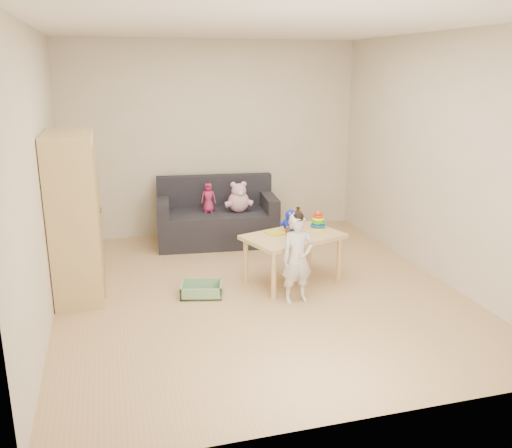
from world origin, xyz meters
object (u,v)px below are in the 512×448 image
object	(u,v)px
play_table	(293,258)
toddler	(298,260)
sofa	(217,227)
wardrobe	(75,216)

from	to	relation	value
play_table	toddler	world-z (taller)	toddler
play_table	toddler	size ratio (longest dim) A/B	1.16
play_table	toddler	distance (m)	0.54
play_table	toddler	bearing A→B (deg)	-104.33
sofa	toddler	world-z (taller)	toddler
play_table	toddler	xyz separation A→B (m)	(-0.13, -0.50, 0.17)
wardrobe	toddler	xyz separation A→B (m)	(2.07, -0.78, -0.39)
play_table	wardrobe	bearing A→B (deg)	172.82
wardrobe	play_table	bearing A→B (deg)	-7.18
wardrobe	sofa	world-z (taller)	wardrobe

